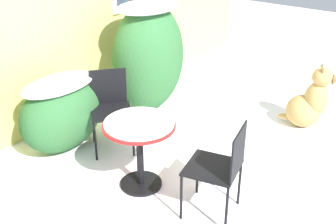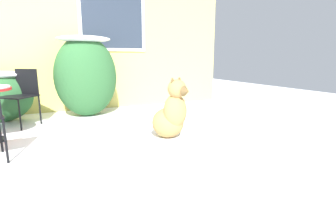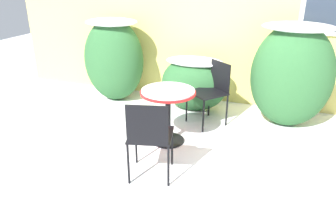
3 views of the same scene
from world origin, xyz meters
TOP-DOWN VIEW (x-y plane):
  - ground_plane at (0.00, 0.00)m, footprint 16.00×16.00m
  - house_wall at (0.09, 2.20)m, footprint 8.00×0.10m
  - shrub_right at (0.84, 1.55)m, footprint 1.09×0.78m
  - patio_chair_near_table at (-0.19, 1.26)m, footprint 0.62×0.62m
  - dog at (1.63, -0.34)m, footprint 0.55×0.64m

SIDE VIEW (x-z plane):
  - ground_plane at x=0.00m, z-range 0.00..0.00m
  - dog at x=1.63m, z-range -0.09..0.71m
  - patio_chair_near_table at x=-0.19m, z-range 0.07..0.95m
  - shrub_right at x=0.84m, z-range 0.04..1.47m
  - house_wall at x=0.09m, z-range 0.02..3.04m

